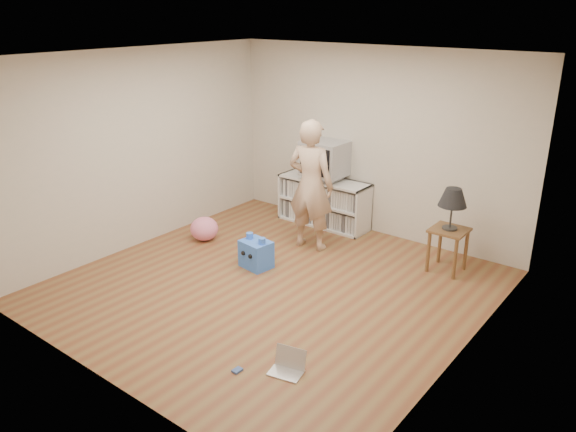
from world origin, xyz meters
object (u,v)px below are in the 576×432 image
(side_table, at_px, (448,239))
(plush_blue, at_px, (256,254))
(dvd_deck, at_px, (325,177))
(table_lamp, at_px, (453,198))
(crt_tv, at_px, (325,158))
(plush_pink, at_px, (204,229))
(person, at_px, (311,185))
(media_unit, at_px, (325,202))
(laptop, at_px, (288,365))

(side_table, distance_m, plush_blue, 2.37)
(dvd_deck, xyz_separation_m, table_lamp, (2.08, -0.37, 0.21))
(crt_tv, distance_m, table_lamp, 2.12)
(table_lamp, relative_size, plush_pink, 1.33)
(crt_tv, distance_m, plush_pink, 2.00)
(crt_tv, distance_m, person, 0.89)
(media_unit, height_order, plush_pink, media_unit)
(crt_tv, xyz_separation_m, laptop, (1.80, -3.18, -0.96))
(media_unit, bearing_deg, dvd_deck, -90.00)
(crt_tv, xyz_separation_m, plush_pink, (-0.97, -1.52, -0.86))
(person, bearing_deg, crt_tv, -75.92)
(crt_tv, bearing_deg, laptop, -60.46)
(media_unit, xyz_separation_m, table_lamp, (2.08, -0.39, 0.59))
(media_unit, distance_m, person, 1.03)
(table_lamp, bearing_deg, laptop, -95.76)
(table_lamp, xyz_separation_m, person, (-1.75, -0.44, -0.07))
(dvd_deck, bearing_deg, table_lamp, -10.07)
(side_table, bearing_deg, plush_pink, -159.32)
(laptop, bearing_deg, plush_pink, 136.42)
(plush_pink, bearing_deg, plush_blue, -10.69)
(laptop, bearing_deg, table_lamp, 71.54)
(laptop, xyz_separation_m, plush_pink, (-2.77, 1.66, 0.11))
(dvd_deck, bearing_deg, plush_pink, -122.52)
(plush_blue, bearing_deg, side_table, 43.86)
(media_unit, xyz_separation_m, plush_blue, (0.17, -1.75, -0.17))
(dvd_deck, relative_size, plush_pink, 1.16)
(laptop, bearing_deg, dvd_deck, 106.81)
(media_unit, xyz_separation_m, dvd_deck, (0.00, -0.02, 0.39))
(table_lamp, distance_m, person, 1.81)
(table_lamp, xyz_separation_m, plush_blue, (-1.91, -1.37, -0.76))
(dvd_deck, distance_m, plush_pink, 1.89)
(media_unit, bearing_deg, plush_pink, -122.25)
(side_table, bearing_deg, media_unit, 169.52)
(person, bearing_deg, side_table, -174.10)
(crt_tv, xyz_separation_m, plush_blue, (0.17, -1.74, -0.84))
(media_unit, xyz_separation_m, side_table, (2.08, -0.39, 0.07))
(table_lamp, bearing_deg, person, -165.84)
(dvd_deck, bearing_deg, side_table, -10.07)
(crt_tv, height_order, plush_blue, crt_tv)
(media_unit, distance_m, crt_tv, 0.67)
(dvd_deck, relative_size, table_lamp, 0.87)
(side_table, xyz_separation_m, table_lamp, (0.00, 0.00, 0.53))
(side_table, height_order, table_lamp, table_lamp)
(side_table, relative_size, laptop, 1.62)
(crt_tv, distance_m, side_table, 2.20)
(dvd_deck, distance_m, crt_tv, 0.29)
(media_unit, relative_size, plush_blue, 3.29)
(side_table, distance_m, laptop, 2.85)
(crt_tv, height_order, table_lamp, crt_tv)
(side_table, xyz_separation_m, laptop, (-0.28, -2.81, -0.36))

